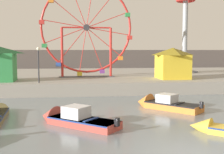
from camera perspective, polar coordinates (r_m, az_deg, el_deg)
quay_promenade at (r=38.63m, az=-0.12°, el=-0.19°), size 110.00×23.44×1.21m
distant_town_skyline at (r=58.18m, az=-2.35°, el=3.17°), size 140.00×3.00×4.40m
motorboat_faded_red at (r=17.07m, az=-8.31°, el=-8.09°), size 5.05×4.55×1.59m
motorboat_orange_hull at (r=21.72m, az=9.78°, el=-5.19°), size 4.55×4.76×1.57m
ferris_wheel_red_frame at (r=33.44m, az=-5.05°, el=9.31°), size 10.51×1.20×10.81m
drop_tower_steel_tower at (r=42.26m, az=14.20°, el=10.10°), size 2.80×2.80×13.57m
carnival_booth_yellow_awning at (r=32.05m, az=11.85°, el=2.79°), size 3.41×3.68×3.34m
promenade_lamp_near at (r=27.87m, az=-14.28°, el=3.44°), size 0.32×0.32×3.35m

